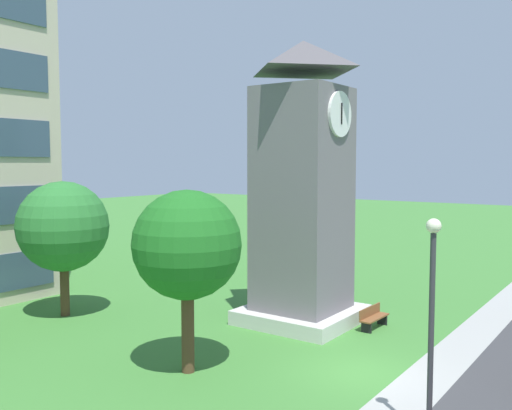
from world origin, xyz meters
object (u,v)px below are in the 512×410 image
(street_lamp, at_px, (432,303))
(tree_streetside, at_px, (63,227))
(clock_tower, at_px, (302,197))
(tree_by_building, at_px, (187,245))
(park_bench, at_px, (373,317))

(street_lamp, relative_size, tree_streetside, 0.91)
(clock_tower, bearing_deg, tree_by_building, 179.73)
(clock_tower, distance_m, street_lamp, 10.64)
(clock_tower, distance_m, tree_streetside, 10.63)
(street_lamp, xyz_separation_m, tree_streetside, (1.60, 16.88, 0.57))
(park_bench, distance_m, street_lamp, 9.72)
(tree_by_building, bearing_deg, street_lamp, -88.86)
(clock_tower, relative_size, tree_by_building, 1.99)
(tree_streetside, height_order, tree_by_building, tree_streetside)
(tree_streetside, bearing_deg, street_lamp, -95.42)
(park_bench, xyz_separation_m, tree_by_building, (-8.00, 2.93, 3.70))
(park_bench, distance_m, tree_streetside, 13.95)
(street_lamp, height_order, tree_streetside, tree_streetside)
(clock_tower, height_order, tree_by_building, clock_tower)
(street_lamp, distance_m, tree_streetside, 16.97)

